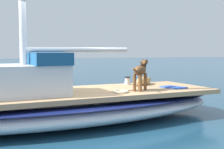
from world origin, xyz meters
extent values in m
plane|color=navy|center=(0.00, 0.00, 0.00)|extent=(120.00, 120.00, 0.00)
ellipsoid|color=white|center=(0.00, 0.00, 0.28)|extent=(3.26, 7.43, 0.56)
ellipsoid|color=navy|center=(0.00, 0.00, 0.46)|extent=(3.28, 7.46, 0.08)
cube|color=tan|center=(0.00, 0.00, 0.61)|extent=(2.75, 6.81, 0.10)
cylinder|color=silver|center=(-0.10, -0.21, 1.56)|extent=(0.10, 2.20, 0.10)
cube|color=silver|center=(-0.13, 1.19, 0.96)|extent=(1.63, 2.34, 0.60)
cube|color=navy|center=(-0.13, 0.42, 1.38)|extent=(1.40, 0.84, 0.24)
ellipsoid|color=brown|center=(-0.28, -1.56, 1.11)|extent=(0.53, 0.51, 0.22)
cylinder|color=brown|center=(-0.10, -1.63, 0.85)|extent=(0.07, 0.07, 0.38)
cylinder|color=brown|center=(-0.19, -1.73, 0.85)|extent=(0.07, 0.07, 0.38)
cylinder|color=brown|center=(-0.37, -1.39, 0.85)|extent=(0.07, 0.07, 0.38)
cylinder|color=brown|center=(-0.46, -1.49, 0.85)|extent=(0.07, 0.07, 0.38)
cylinder|color=brown|center=(-0.11, -1.72, 1.22)|extent=(0.21, 0.21, 0.19)
ellipsoid|color=brown|center=(-0.02, -1.80, 1.27)|extent=(0.25, 0.24, 0.13)
cone|color=black|center=(0.01, -1.76, 1.33)|extent=(0.05, 0.05, 0.06)
cone|color=black|center=(-0.05, -1.83, 1.33)|extent=(0.05, 0.05, 0.06)
torus|color=black|center=(-0.11, -1.72, 1.22)|extent=(0.18, 0.18, 0.10)
cylinder|color=brown|center=(-0.55, -1.32, 1.14)|extent=(0.19, 0.18, 0.12)
ellipsoid|color=tan|center=(0.71, -2.08, 0.77)|extent=(0.60, 0.61, 0.22)
ellipsoid|color=tan|center=(0.96, -2.35, 0.76)|extent=(0.23, 0.23, 0.13)
cone|color=#45331C|center=(0.99, -2.32, 0.82)|extent=(0.05, 0.05, 0.05)
cone|color=#45331C|center=(0.93, -2.38, 0.82)|extent=(0.05, 0.05, 0.05)
cylinder|color=tan|center=(0.89, -2.20, 0.69)|extent=(0.16, 0.17, 0.06)
cylinder|color=tan|center=(0.81, -2.28, 0.69)|extent=(0.16, 0.17, 0.06)
cylinder|color=tan|center=(0.44, -1.80, 0.69)|extent=(0.15, 0.16, 0.04)
cylinder|color=#B7B7BC|center=(0.91, -1.73, 0.70)|extent=(0.16, 0.16, 0.08)
cylinder|color=#B7B7BC|center=(0.91, -1.73, 0.79)|extent=(0.13, 0.13, 0.10)
cylinder|color=black|center=(0.91, -1.73, 0.86)|extent=(0.15, 0.15, 0.03)
torus|color=beige|center=(-0.45, -1.05, 0.68)|extent=(0.32, 0.32, 0.04)
cube|color=blue|center=(-0.10, -2.51, 0.68)|extent=(0.66, 0.56, 0.03)
camera|label=1|loc=(-6.30, 1.14, 1.53)|focal=48.00mm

